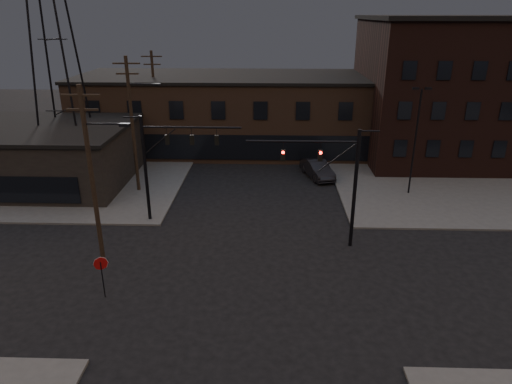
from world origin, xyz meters
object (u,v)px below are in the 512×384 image
traffic_signal_near (338,176)px  parked_car_lot_b (485,163)px  car_crossing (317,169)px  parked_car_lot_a (409,155)px  traffic_signal_far (162,157)px  stop_sign (101,268)px

traffic_signal_near → parked_car_lot_b: traffic_signal_near is taller
parked_car_lot_b → car_crossing: 17.07m
parked_car_lot_a → car_crossing: size_ratio=1.00×
traffic_signal_far → stop_sign: traffic_signal_far is taller
stop_sign → car_crossing: (13.50, 20.18, -1.01)m
traffic_signal_far → parked_car_lot_a: bearing=33.2°
stop_sign → parked_car_lot_b: stop_sign is taller
stop_sign → car_crossing: bearing=56.2°
traffic_signal_near → car_crossing: bearing=89.4°
stop_sign → parked_car_lot_a: 33.69m
car_crossing → traffic_signal_near: bearing=-108.0°
stop_sign → car_crossing: stop_sign is taller
stop_sign → parked_car_lot_a: bearing=46.3°
traffic_signal_near → car_crossing: (0.14, 13.69, -4.10)m
traffic_signal_near → parked_car_lot_b: 23.98m
traffic_signal_near → parked_car_lot_a: size_ratio=1.58×
traffic_signal_near → parked_car_lot_a: bearing=61.0°
traffic_signal_near → traffic_signal_far: same height
parked_car_lot_a → car_crossing: parked_car_lot_a is taller
stop_sign → parked_car_lot_b: bearing=37.0°
car_crossing → parked_car_lot_a: bearing=5.9°
parked_car_lot_b → car_crossing: size_ratio=0.81×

